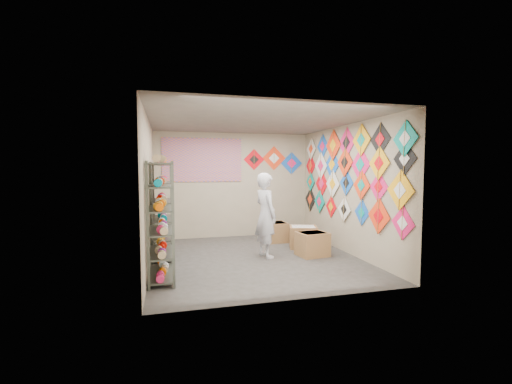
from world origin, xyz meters
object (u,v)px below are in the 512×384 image
object	(u,v)px
shelf_rack_front	(161,221)
carton_c	(276,232)
shelf_rack_back	(162,211)
shopkeeper	(266,215)
carton_a	(312,244)
carton_b	(303,237)

from	to	relation	value
shelf_rack_front	carton_c	size ratio (longest dim) A/B	3.51
shelf_rack_front	shelf_rack_back	size ratio (longest dim) A/B	1.00
carton_c	shopkeeper	bearing A→B (deg)	-117.23
shelf_rack_front	carton_a	size ratio (longest dim) A/B	3.26
shelf_rack_front	carton_b	xyz separation A→B (m)	(3.04, 1.41, -0.71)
shopkeeper	carton_b	xyz separation A→B (m)	(1.03, 0.53, -0.61)
shelf_rack_front	carton_b	world-z (taller)	shelf_rack_front
shelf_rack_back	carton_b	distance (m)	3.13
carton_c	carton_b	bearing A→B (deg)	-65.20
shelf_rack_back	shopkeeper	world-z (taller)	shelf_rack_back
carton_a	carton_b	size ratio (longest dim) A/B	0.97
shopkeeper	carton_b	size ratio (longest dim) A/B	2.84
shelf_rack_back	carton_a	size ratio (longest dim) A/B	3.26
carton_b	shopkeeper	bearing A→B (deg)	-135.30
shelf_rack_back	carton_a	bearing A→B (deg)	-11.21
shelf_rack_front	shopkeeper	xyz separation A→B (m)	(2.01, 0.89, -0.10)
carton_a	carton_c	world-z (taller)	carton_a
carton_c	shelf_rack_back	bearing A→B (deg)	-162.36
carton_a	carton_c	xyz separation A→B (m)	(-0.30, 1.49, -0.01)
shelf_rack_front	carton_a	xyz separation A→B (m)	(2.96, 0.71, -0.71)
carton_b	carton_c	xyz separation A→B (m)	(-0.39, 0.79, -0.01)
carton_a	carton_b	bearing A→B (deg)	74.65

